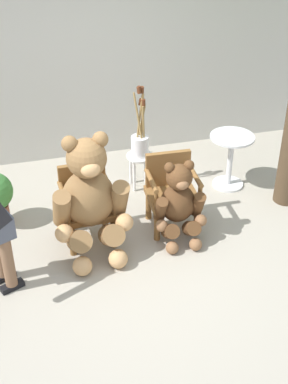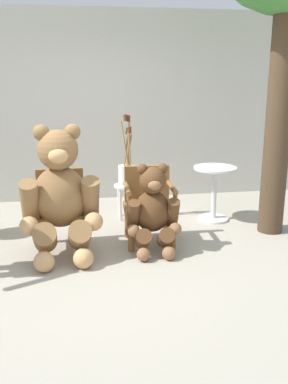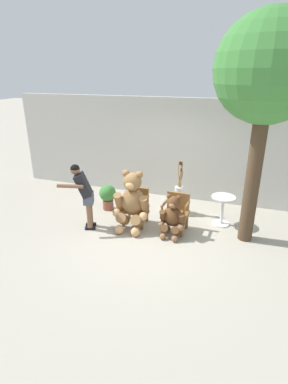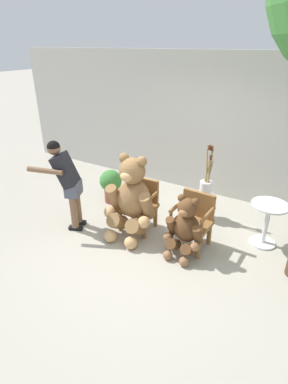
{
  "view_description": "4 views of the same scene",
  "coord_description": "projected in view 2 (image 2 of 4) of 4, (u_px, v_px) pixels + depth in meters",
  "views": [
    {
      "loc": [
        -1.12,
        -4.44,
        3.76
      ],
      "look_at": [
        0.06,
        0.03,
        0.75
      ],
      "focal_mm": 50.0,
      "sensor_mm": 36.0,
      "label": 1
    },
    {
      "loc": [
        -0.31,
        -4.16,
        1.87
      ],
      "look_at": [
        0.4,
        0.18,
        0.66
      ],
      "focal_mm": 40.0,
      "sensor_mm": 36.0,
      "label": 2
    },
    {
      "loc": [
        1.85,
        -5.64,
        3.41
      ],
      "look_at": [
        -0.23,
        0.26,
        0.9
      ],
      "focal_mm": 28.0,
      "sensor_mm": 36.0,
      "label": 3
    },
    {
      "loc": [
        1.89,
        -3.34,
        2.91
      ],
      "look_at": [
        -0.31,
        0.27,
        0.79
      ],
      "focal_mm": 28.0,
      "sensor_mm": 36.0,
      "label": 4
    }
  ],
  "objects": [
    {
      "name": "brush_bucket",
      "position": [
        127.0,
        170.0,
        5.62
      ],
      "size": [
        0.22,
        0.22,
        0.92
      ],
      "color": "white",
      "rests_on": "white_stool"
    },
    {
      "name": "wooden_chair_left",
      "position": [
        61.0,
        207.0,
        4.71
      ],
      "size": [
        0.58,
        0.54,
        0.86
      ],
      "color": "brown",
      "rests_on": "ground"
    },
    {
      "name": "teddy_bear_small",
      "position": [
        153.0,
        210.0,
        4.57
      ],
      "size": [
        0.58,
        0.55,
        0.97
      ],
      "color": "brown",
      "rests_on": "ground"
    },
    {
      "name": "round_side_table",
      "position": [
        214.0,
        187.0,
        5.59
      ],
      "size": [
        0.56,
        0.56,
        0.72
      ],
      "color": "silver",
      "rests_on": "ground"
    },
    {
      "name": "teddy_bear_large",
      "position": [
        60.0,
        194.0,
        4.4
      ],
      "size": [
        0.83,
        0.8,
        1.39
      ],
      "color": "olive",
      "rests_on": "ground"
    },
    {
      "name": "back_wall",
      "position": [
        94.0,
        107.0,
        6.42
      ],
      "size": [
        10.0,
        0.16,
        2.8
      ],
      "primitive_type": "cube",
      "color": "beige",
      "rests_on": "ground"
    },
    {
      "name": "ground_plane",
      "position": [
        110.0,
        258.0,
        4.5
      ],
      "size": [
        60.0,
        60.0,
        0.0
      ],
      "primitive_type": "plane",
      "color": "#A8A091"
    },
    {
      "name": "white_stool",
      "position": [
        127.0,
        192.0,
        5.7
      ],
      "size": [
        0.34,
        0.34,
        0.46
      ],
      "color": "white",
      "rests_on": "ground"
    },
    {
      "name": "wooden_chair_right",
      "position": [
        149.0,
        203.0,
        4.86
      ],
      "size": [
        0.58,
        0.54,
        0.86
      ],
      "color": "brown",
      "rests_on": "ground"
    }
  ]
}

